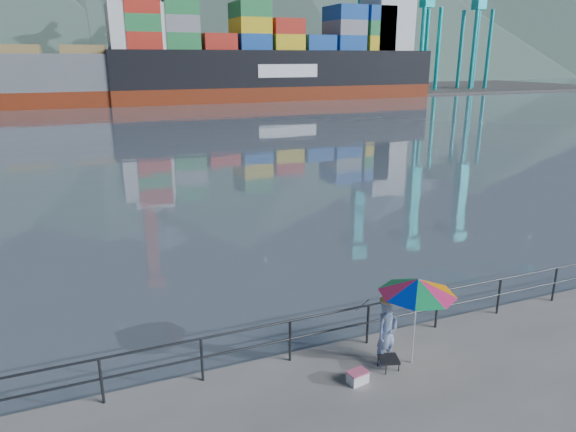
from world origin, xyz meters
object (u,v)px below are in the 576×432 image
object	(u,v)px
cooler_bag	(358,378)
container_ship	(287,61)
fisherman	(387,333)
bulk_carrier	(41,75)
beach_umbrella	(418,286)

from	to	relation	value
cooler_bag	container_ship	xyz separation A→B (m)	(28.15, 74.17, 5.77)
fisherman	cooler_bag	distance (m)	1.22
fisherman	bulk_carrier	xyz separation A→B (m)	(-10.19, 73.95, 3.38)
bulk_carrier	cooler_bag	bearing A→B (deg)	-82.91
cooler_bag	bulk_carrier	xyz separation A→B (m)	(-9.25, 74.37, 4.02)
fisherman	bulk_carrier	bearing A→B (deg)	84.51
fisherman	bulk_carrier	distance (m)	74.72
beach_umbrella	cooler_bag	distance (m)	2.32
container_ship	fisherman	bearing A→B (deg)	-110.25
beach_umbrella	cooler_bag	size ratio (longest dim) A/B	5.02
container_ship	bulk_carrier	bearing A→B (deg)	179.68
fisherman	beach_umbrella	size ratio (longest dim) A/B	0.74
fisherman	cooler_bag	bearing A→B (deg)	-169.17
beach_umbrella	container_ship	bearing A→B (deg)	70.18
fisherman	cooler_bag	xyz separation A→B (m)	(-0.94, -0.42, -0.64)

